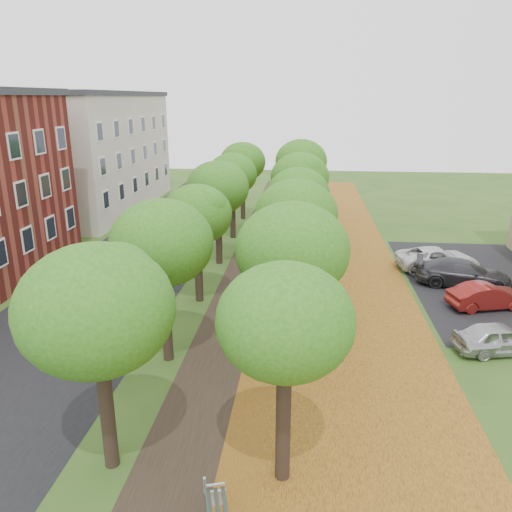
% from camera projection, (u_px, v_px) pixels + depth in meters
% --- Properties ---
extents(ground, '(120.00, 120.00, 0.00)m').
position_uv_depth(ground, '(189.00, 470.00, 13.89)').
color(ground, '#2D4C19').
rests_on(ground, ground).
extents(street_asphalt, '(8.00, 70.00, 0.01)m').
position_uv_depth(street_asphalt, '(120.00, 277.00, 28.81)').
color(street_asphalt, black).
rests_on(street_asphalt, ground).
extents(footpath, '(3.20, 70.00, 0.01)m').
position_uv_depth(footpath, '(249.00, 281.00, 28.11)').
color(footpath, black).
rests_on(footpath, ground).
extents(leaf_verge, '(7.50, 70.00, 0.01)m').
position_uv_depth(leaf_verge, '(339.00, 284.00, 27.64)').
color(leaf_verge, '#AD7220').
rests_on(leaf_verge, ground).
extents(parking_lot, '(9.00, 16.00, 0.01)m').
position_uv_depth(parking_lot, '(491.00, 283.00, 27.79)').
color(parking_lot, black).
rests_on(parking_lot, ground).
extents(tree_row_west, '(3.85, 33.85, 6.17)m').
position_uv_depth(tree_row_west, '(208.00, 202.00, 26.95)').
color(tree_row_west, black).
rests_on(tree_row_west, ground).
extents(tree_row_east, '(3.85, 33.85, 6.17)m').
position_uv_depth(tree_row_east, '(297.00, 204.00, 26.50)').
color(tree_row_east, black).
rests_on(tree_row_east, ground).
extents(building_cream, '(10.30, 20.30, 10.40)m').
position_uv_depth(building_cream, '(85.00, 151.00, 45.18)').
color(building_cream, beige).
rests_on(building_cream, ground).
extents(car_silver, '(3.91, 2.22, 1.25)m').
position_uv_depth(car_silver, '(500.00, 338.00, 20.11)').
color(car_silver, '#B6B5BB').
rests_on(car_silver, ground).
extents(car_red, '(4.00, 2.28, 1.25)m').
position_uv_depth(car_red, '(487.00, 296.00, 24.35)').
color(car_red, maroon).
rests_on(car_red, ground).
extents(car_grey, '(5.28, 2.92, 1.45)m').
position_uv_depth(car_grey, '(463.00, 273.00, 27.23)').
color(car_grey, '#313136').
rests_on(car_grey, ground).
extents(car_white, '(5.10, 2.88, 1.35)m').
position_uv_depth(car_white, '(437.00, 259.00, 29.81)').
color(car_white, silver).
rests_on(car_white, ground).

